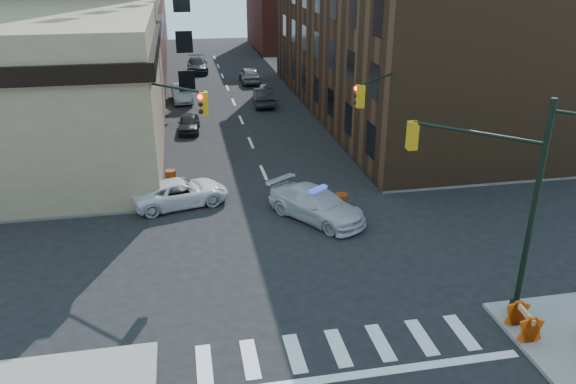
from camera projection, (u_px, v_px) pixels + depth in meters
name	position (u px, v px, depth m)	size (l,w,h in m)	color
ground	(297.00, 251.00, 25.09)	(140.00, 140.00, 0.00)	black
sidewalk_ne	(448.00, 80.00, 58.67)	(34.00, 54.50, 0.15)	gray
commercial_row_ne	(399.00, 25.00, 44.95)	(14.00, 34.00, 14.00)	#452D1B
filler_ne	(311.00, 3.00, 77.60)	(16.00, 16.00, 12.00)	maroon
signal_pole_se	(502.00, 195.00, 19.35)	(5.40, 5.27, 8.00)	black
signal_pole_nw	(157.00, 131.00, 27.19)	(3.58, 3.67, 8.00)	black
signal_pole_ne	(386.00, 119.00, 29.25)	(3.67, 3.58, 8.00)	black
tree_ne_near	(321.00, 64.00, 48.53)	(3.00, 3.00, 4.85)	black
tree_ne_far	(301.00, 50.00, 55.76)	(3.00, 3.00, 4.85)	black
police_car	(316.00, 204.00, 27.90)	(2.20, 5.41, 1.57)	silver
pickup	(180.00, 192.00, 29.52)	(2.32, 5.03, 1.40)	white
parked_car_wnear	(189.00, 123.00, 41.83)	(1.54, 3.82, 1.30)	black
parked_car_wfar	(182.00, 93.00, 50.35)	(1.63, 4.67, 1.54)	#93979B
parked_car_wdeep	(197.00, 65.00, 62.92)	(2.23, 5.48, 1.59)	black
parked_car_enear	(264.00, 96.00, 49.08)	(1.64, 4.70, 1.55)	black
parked_car_efar	(250.00, 75.00, 57.73)	(1.89, 4.69, 1.60)	gray
pedestrian_a	(83.00, 184.00, 29.84)	(0.62, 0.41, 1.70)	black
pedestrian_b	(110.00, 185.00, 29.88)	(0.77, 0.60, 1.59)	black
pedestrian_c	(88.00, 189.00, 29.28)	(0.97, 0.40, 1.65)	black
barrel_road	(341.00, 205.00, 28.39)	(0.64, 0.64, 1.14)	#C34109
barrel_bank	(171.00, 179.00, 31.70)	(0.60, 0.60, 1.07)	#ED410B
barricade_se_a	(524.00, 322.00, 19.25)	(1.26, 0.63, 0.94)	red
barricade_nw_a	(139.00, 192.00, 29.89)	(1.10, 0.55, 0.83)	orange
barricade_nw_b	(69.00, 195.00, 29.40)	(1.22, 0.61, 0.91)	red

